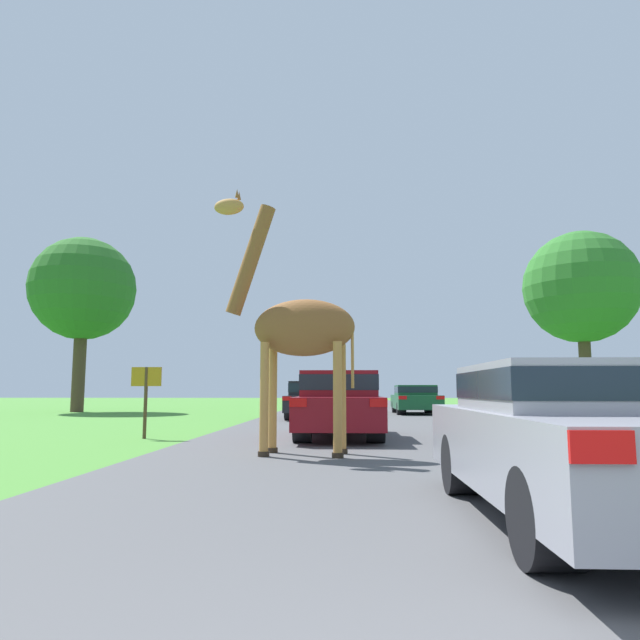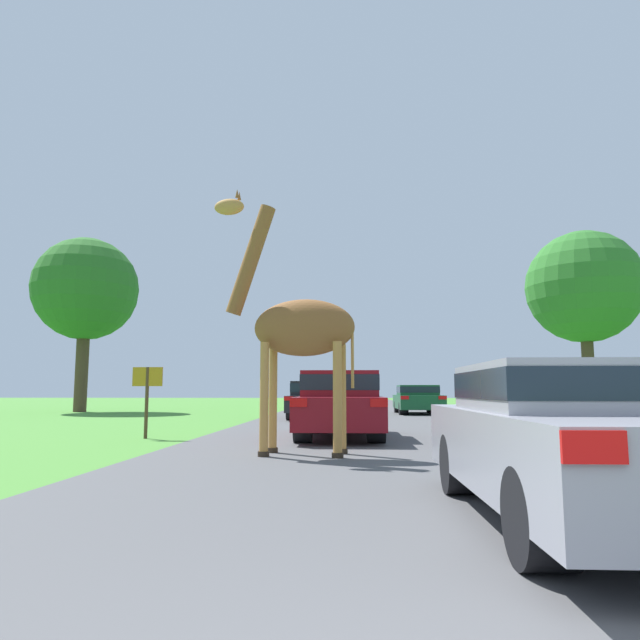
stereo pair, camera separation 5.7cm
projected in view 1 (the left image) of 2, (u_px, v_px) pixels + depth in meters
road at (357, 411)px, 30.72m from camera, size 8.22×120.00×0.00m
giraffe_near_road at (297, 326)px, 9.97m from camera, size 2.61×0.94×4.75m
car_lead_maroon at (572, 436)px, 4.83m from camera, size 1.71×4.33×1.33m
car_queue_right at (415, 398)px, 26.78m from camera, size 1.99×4.37×1.33m
car_queue_left at (339, 403)px, 13.38m from camera, size 1.92×4.54×1.54m
car_far_ahead at (312, 399)px, 22.23m from camera, size 1.84×4.47×1.44m
tree_centre_back at (83, 290)px, 29.58m from camera, size 5.33×5.33×9.00m
tree_right_cluster at (581, 288)px, 26.90m from camera, size 5.28×5.28×8.58m
sign_post at (146, 388)px, 13.14m from camera, size 0.70×0.08×1.63m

